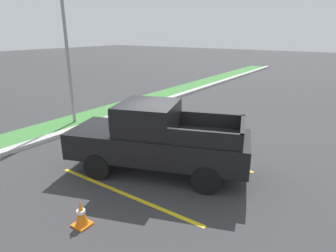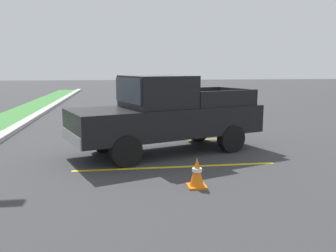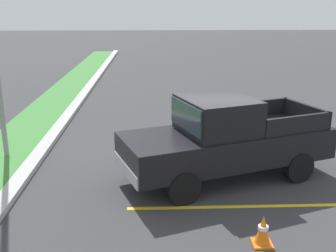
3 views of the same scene
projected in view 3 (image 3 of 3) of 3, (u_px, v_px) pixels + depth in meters
ground_plane at (217, 169)px, 10.91m from camera, size 120.00×120.00×0.00m
parking_line_near at (238, 207)px, 8.88m from camera, size 0.12×4.80×0.01m
parking_line_far at (216, 156)px, 11.85m from camera, size 0.12×4.80×0.01m
curb_strip at (28, 169)px, 10.71m from camera, size 56.00×0.40×0.15m
pickup_truck_main at (225, 139)px, 10.05m from camera, size 3.56×5.55×2.10m
traffic_cone at (263, 230)px, 7.41m from camera, size 0.36×0.36×0.60m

